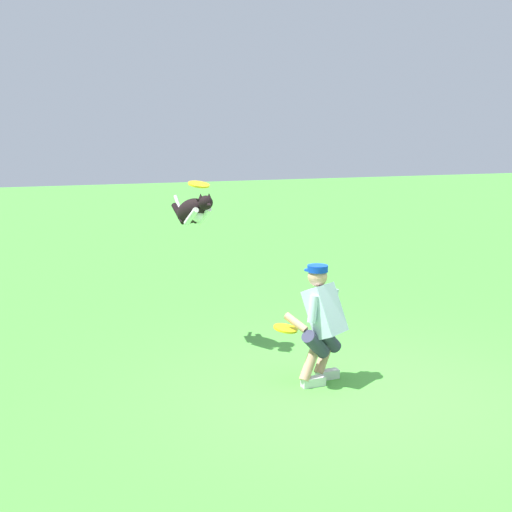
% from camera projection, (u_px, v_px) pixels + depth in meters
% --- Properties ---
extents(ground_plane, '(60.00, 60.00, 0.00)m').
position_uv_depth(ground_plane, '(359.00, 395.00, 6.87)').
color(ground_plane, green).
extents(person, '(0.71, 0.53, 1.29)m').
position_uv_depth(person, '(322.00, 321.00, 7.09)').
color(person, silver).
rests_on(person, ground_plane).
extents(dog, '(0.39, 1.01, 0.48)m').
position_uv_depth(dog, '(193.00, 211.00, 8.08)').
color(dog, black).
extents(frisbee_flying, '(0.36, 0.35, 0.10)m').
position_uv_depth(frisbee_flying, '(199.00, 184.00, 7.88)').
color(frisbee_flying, yellow).
extents(frisbee_held, '(0.29, 0.29, 0.08)m').
position_uv_depth(frisbee_held, '(286.00, 328.00, 7.11)').
color(frisbee_held, yellow).
rests_on(frisbee_held, person).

